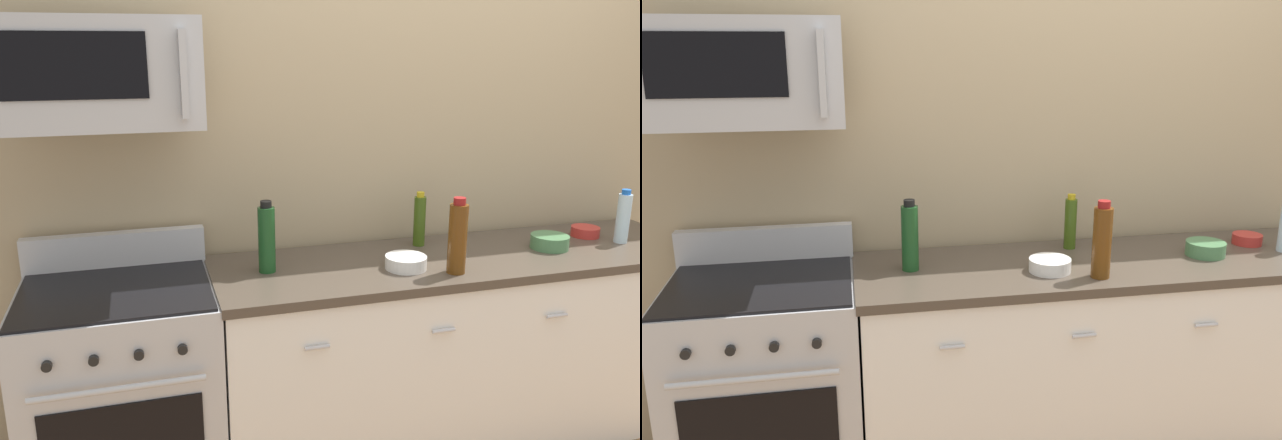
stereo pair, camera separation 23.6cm
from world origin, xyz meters
TOP-DOWN VIEW (x-y plane):
  - ground_plane at (0.00, 0.00)m, footprint 6.51×6.51m
  - back_wall at (0.00, 0.41)m, footprint 5.43×0.10m
  - counter_unit at (-0.00, -0.00)m, footprint 2.34×0.66m
  - range_oven at (-1.54, 0.00)m, footprint 0.76×0.69m
  - microwave at (-1.54, 0.05)m, footprint 0.74×0.44m
  - bottle_water_clear at (0.81, -0.03)m, footprint 0.06×0.06m
  - bottle_olive_oil at (-0.15, 0.20)m, footprint 0.06×0.06m
  - bottle_wine_amber at (-0.16, -0.20)m, footprint 0.08×0.08m
  - bottle_wine_green at (-0.92, 0.04)m, footprint 0.07×0.07m
  - bowl_red_small at (0.71, 0.10)m, footprint 0.14×0.14m
  - bowl_white_ceramic at (-0.35, -0.09)m, footprint 0.18×0.18m
  - bowl_green_glaze at (0.42, -0.02)m, footprint 0.18×0.18m

SIDE VIEW (x-z plane):
  - ground_plane at x=0.00m, z-range 0.00..0.00m
  - counter_unit at x=0.00m, z-range 0.00..0.92m
  - range_oven at x=-1.54m, z-range -0.07..1.00m
  - bowl_red_small at x=0.71m, z-range 0.92..0.97m
  - bowl_white_ceramic at x=-0.35m, z-range 0.92..0.98m
  - bowl_green_glaze at x=0.42m, z-range 0.92..0.99m
  - bottle_olive_oil at x=-0.15m, z-range 0.91..1.17m
  - bottle_water_clear at x=0.81m, z-range 0.91..1.18m
  - bottle_wine_green at x=-0.92m, z-range 0.91..1.22m
  - bottle_wine_amber at x=-0.16m, z-range 0.91..1.24m
  - back_wall at x=0.00m, z-range 0.00..2.70m
  - microwave at x=-1.54m, z-range 1.55..1.95m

